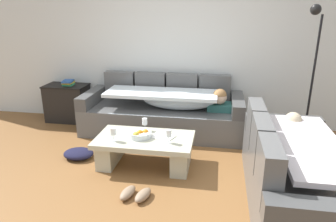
{
  "coord_description": "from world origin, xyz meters",
  "views": [
    {
      "loc": [
        0.64,
        -2.93,
        1.92
      ],
      "look_at": [
        -0.04,
        1.04,
        0.55
      ],
      "focal_mm": 33.0,
      "sensor_mm": 36.0,
      "label": 1
    }
  ],
  "objects_px": {
    "crumpled_garment": "(79,154)",
    "book_stack_on_cabinet": "(68,83)",
    "wine_glass_far_back": "(145,122)",
    "couch_near_window": "(295,172)",
    "floor_lamp": "(311,67)",
    "couch_along_wall": "(165,112)",
    "fruit_bowl": "(140,134)",
    "wine_glass_near_right": "(169,134)",
    "side_cabinet": "(68,103)",
    "pair_of_shoes": "(135,194)",
    "wine_glass_near_left": "(113,132)",
    "open_magazine": "(163,137)",
    "coffee_table": "(145,148)"
  },
  "relations": [
    {
      "from": "open_magazine",
      "to": "fruit_bowl",
      "type": "bearing_deg",
      "value": -147.96
    },
    {
      "from": "book_stack_on_cabinet",
      "to": "crumpled_garment",
      "type": "bearing_deg",
      "value": -60.65
    },
    {
      "from": "wine_glass_near_left",
      "to": "crumpled_garment",
      "type": "bearing_deg",
      "value": 160.76
    },
    {
      "from": "coffee_table",
      "to": "book_stack_on_cabinet",
      "type": "height_order",
      "value": "book_stack_on_cabinet"
    },
    {
      "from": "fruit_bowl",
      "to": "side_cabinet",
      "type": "bearing_deg",
      "value": 140.5
    },
    {
      "from": "coffee_table",
      "to": "book_stack_on_cabinet",
      "type": "bearing_deg",
      "value": 140.57
    },
    {
      "from": "pair_of_shoes",
      "to": "crumpled_garment",
      "type": "distance_m",
      "value": 1.24
    },
    {
      "from": "wine_glass_near_right",
      "to": "couch_along_wall",
      "type": "bearing_deg",
      "value": 102.04
    },
    {
      "from": "crumpled_garment",
      "to": "wine_glass_near_right",
      "type": "bearing_deg",
      "value": -6.7
    },
    {
      "from": "wine_glass_near_left",
      "to": "floor_lamp",
      "type": "bearing_deg",
      "value": 27.37
    },
    {
      "from": "couch_near_window",
      "to": "fruit_bowl",
      "type": "distance_m",
      "value": 1.8
    },
    {
      "from": "fruit_bowl",
      "to": "wine_glass_near_right",
      "type": "relative_size",
      "value": 1.69
    },
    {
      "from": "fruit_bowl",
      "to": "side_cabinet",
      "type": "relative_size",
      "value": 0.39
    },
    {
      "from": "couch_near_window",
      "to": "floor_lamp",
      "type": "distance_m",
      "value": 1.85
    },
    {
      "from": "couch_along_wall",
      "to": "fruit_bowl",
      "type": "xyz_separation_m",
      "value": [
        -0.11,
        -1.15,
        0.09
      ]
    },
    {
      "from": "couch_near_window",
      "to": "wine_glass_near_right",
      "type": "xyz_separation_m",
      "value": [
        -1.35,
        0.4,
        0.16
      ]
    },
    {
      "from": "couch_near_window",
      "to": "wine_glass_near_left",
      "type": "xyz_separation_m",
      "value": [
        -2.01,
        0.34,
        0.16
      ]
    },
    {
      "from": "pair_of_shoes",
      "to": "couch_along_wall",
      "type": "bearing_deg",
      "value": 90.4
    },
    {
      "from": "fruit_bowl",
      "to": "book_stack_on_cabinet",
      "type": "bearing_deg",
      "value": 139.62
    },
    {
      "from": "wine_glass_far_back",
      "to": "side_cabinet",
      "type": "relative_size",
      "value": 0.23
    },
    {
      "from": "book_stack_on_cabinet",
      "to": "wine_glass_far_back",
      "type": "bearing_deg",
      "value": -35.25
    },
    {
      "from": "coffee_table",
      "to": "wine_glass_far_back",
      "type": "height_order",
      "value": "wine_glass_far_back"
    },
    {
      "from": "book_stack_on_cabinet",
      "to": "crumpled_garment",
      "type": "height_order",
      "value": "book_stack_on_cabinet"
    },
    {
      "from": "couch_along_wall",
      "to": "wine_glass_near_left",
      "type": "height_order",
      "value": "couch_along_wall"
    },
    {
      "from": "couch_near_window",
      "to": "book_stack_on_cabinet",
      "type": "xyz_separation_m",
      "value": [
        -3.34,
        1.87,
        0.35
      ]
    },
    {
      "from": "wine_glass_near_left",
      "to": "open_magazine",
      "type": "distance_m",
      "value": 0.61
    },
    {
      "from": "floor_lamp",
      "to": "pair_of_shoes",
      "type": "distance_m",
      "value": 2.96
    },
    {
      "from": "floor_lamp",
      "to": "wine_glass_near_left",
      "type": "bearing_deg",
      "value": -152.63
    },
    {
      "from": "wine_glass_near_left",
      "to": "wine_glass_far_back",
      "type": "height_order",
      "value": "same"
    },
    {
      "from": "crumpled_garment",
      "to": "book_stack_on_cabinet",
      "type": "bearing_deg",
      "value": 119.35
    },
    {
      "from": "side_cabinet",
      "to": "pair_of_shoes",
      "type": "xyz_separation_m",
      "value": [
        1.79,
        -2.09,
        -0.28
      ]
    },
    {
      "from": "open_magazine",
      "to": "book_stack_on_cabinet",
      "type": "xyz_separation_m",
      "value": [
        -1.89,
        1.32,
        0.3
      ]
    },
    {
      "from": "book_stack_on_cabinet",
      "to": "pair_of_shoes",
      "type": "relative_size",
      "value": 0.68
    },
    {
      "from": "coffee_table",
      "to": "floor_lamp",
      "type": "relative_size",
      "value": 0.62
    },
    {
      "from": "couch_near_window",
      "to": "floor_lamp",
      "type": "bearing_deg",
      "value": -15.68
    },
    {
      "from": "coffee_table",
      "to": "wine_glass_near_left",
      "type": "height_order",
      "value": "wine_glass_near_left"
    },
    {
      "from": "couch_along_wall",
      "to": "crumpled_garment",
      "type": "height_order",
      "value": "couch_along_wall"
    },
    {
      "from": "floor_lamp",
      "to": "couch_along_wall",
      "type": "bearing_deg",
      "value": 179.2
    },
    {
      "from": "couch_along_wall",
      "to": "couch_near_window",
      "type": "distance_m",
      "value": 2.31
    },
    {
      "from": "open_magazine",
      "to": "book_stack_on_cabinet",
      "type": "relative_size",
      "value": 1.17
    },
    {
      "from": "wine_glass_near_left",
      "to": "wine_glass_near_right",
      "type": "distance_m",
      "value": 0.66
    },
    {
      "from": "fruit_bowl",
      "to": "side_cabinet",
      "type": "distance_m",
      "value": 2.16
    },
    {
      "from": "couch_along_wall",
      "to": "crumpled_garment",
      "type": "relative_size",
      "value": 6.23
    },
    {
      "from": "wine_glass_far_back",
      "to": "open_magazine",
      "type": "height_order",
      "value": "wine_glass_far_back"
    },
    {
      "from": "open_magazine",
      "to": "side_cabinet",
      "type": "bearing_deg",
      "value": 165.95
    },
    {
      "from": "fruit_bowl",
      "to": "pair_of_shoes",
      "type": "xyz_separation_m",
      "value": [
        0.12,
        -0.71,
        -0.38
      ]
    },
    {
      "from": "fruit_bowl",
      "to": "crumpled_garment",
      "type": "relative_size",
      "value": 0.7
    },
    {
      "from": "couch_along_wall",
      "to": "crumpled_garment",
      "type": "distance_m",
      "value": 1.5
    },
    {
      "from": "coffee_table",
      "to": "couch_along_wall",
      "type": "bearing_deg",
      "value": 87.31
    },
    {
      "from": "couch_near_window",
      "to": "wine_glass_far_back",
      "type": "height_order",
      "value": "couch_near_window"
    }
  ]
}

